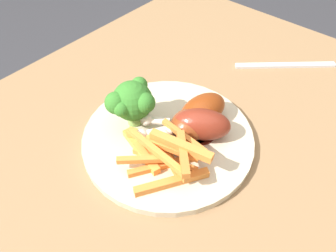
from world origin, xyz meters
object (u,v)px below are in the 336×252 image
broccoli_floret_front (132,101)px  chicken_drumstick_near (200,112)px  dining_table (152,214)px  chicken_drumstick_far (189,125)px  dinner_plate (168,138)px  chicken_drumstick_extra (198,124)px  fork (285,65)px  carrot_fries_pile (165,155)px

broccoli_floret_front → chicken_drumstick_near: broccoli_floret_front is taller
dining_table → chicken_drumstick_far: 0.17m
dinner_plate → chicken_drumstick_extra: size_ratio=2.03×
dinner_plate → broccoli_floret_front: bearing=105.9°
chicken_drumstick_far → chicken_drumstick_extra: chicken_drumstick_extra is taller
broccoli_floret_front → fork: broccoli_floret_front is taller
broccoli_floret_front → dinner_plate: bearing=-74.1°
chicken_drumstick_far → dinner_plate: bearing=135.8°
dinner_plate → carrot_fries_pile: size_ratio=1.81×
broccoli_floret_front → fork: bearing=-18.9°
chicken_drumstick_near → chicken_drumstick_far: chicken_drumstick_near is taller
chicken_drumstick_near → chicken_drumstick_far: bearing=-173.7°
dining_table → broccoli_floret_front: (0.05, 0.07, 0.18)m
broccoli_floret_front → fork: size_ratio=0.39×
broccoli_floret_front → carrot_fries_pile: size_ratio=0.53×
fork → chicken_drumstick_near: bearing=40.5°
carrot_fries_pile → chicken_drumstick_extra: size_ratio=1.12×
carrot_fries_pile → fork: (0.33, -0.02, -0.03)m
dining_table → broccoli_floret_front: bearing=58.3°
dining_table → broccoli_floret_front: broccoli_floret_front is taller
chicken_drumstick_extra → dining_table: bearing=171.5°
broccoli_floret_front → fork: 0.32m
chicken_drumstick_near → chicken_drumstick_extra: chicken_drumstick_extra is taller
chicken_drumstick_far → chicken_drumstick_extra: (0.01, -0.01, 0.00)m
chicken_drumstick_far → fork: 0.27m
chicken_drumstick_near → chicken_drumstick_extra: bearing=-148.7°
dinner_plate → chicken_drumstick_near: chicken_drumstick_near is taller
chicken_drumstick_near → chicken_drumstick_far: size_ratio=1.14×
carrot_fries_pile → fork: 0.33m
chicken_drumstick_near → dinner_plate: bearing=161.8°
carrot_fries_pile → chicken_drumstick_extra: (0.07, -0.00, 0.01)m
chicken_drumstick_extra → fork: bearing=-3.5°
chicken_drumstick_far → fork: size_ratio=0.60×
broccoli_floret_front → chicken_drumstick_near: size_ratio=0.57×
dinner_plate → carrot_fries_pile: 0.05m
carrot_fries_pile → fork: size_ratio=0.74×
chicken_drumstick_far → broccoli_floret_front: bearing=116.1°
carrot_fries_pile → dining_table: bearing=153.4°
broccoli_floret_front → chicken_drumstick_far: 0.09m
dinner_plate → chicken_drumstick_far: 0.04m
dinner_plate → fork: dinner_plate is taller
chicken_drumstick_near → dining_table: bearing=-179.4°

